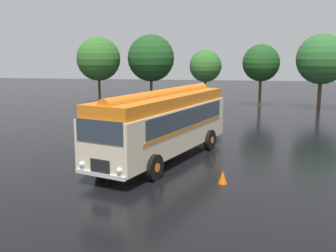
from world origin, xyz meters
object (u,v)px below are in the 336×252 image
object	(u,v)px
car_near_left	(176,105)
traffic_cone	(223,177)
vintage_bus	(163,122)
car_mid_left	(208,105)

from	to	relation	value
car_near_left	traffic_cone	xyz separation A→B (m)	(4.31, -17.60, -0.57)
vintage_bus	traffic_cone	bearing A→B (deg)	-48.11
vintage_bus	car_near_left	distance (m)	14.34
vintage_bus	traffic_cone	world-z (taller)	vintage_bus
car_near_left	traffic_cone	bearing A→B (deg)	-76.23
vintage_bus	car_mid_left	xyz separation A→B (m)	(1.42, 14.69, -1.05)
traffic_cone	car_mid_left	bearing A→B (deg)	95.05
car_near_left	car_mid_left	size ratio (longest dim) A/B	1.00
car_near_left	car_mid_left	bearing A→B (deg)	9.26
vintage_bus	car_near_left	bearing A→B (deg)	95.22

